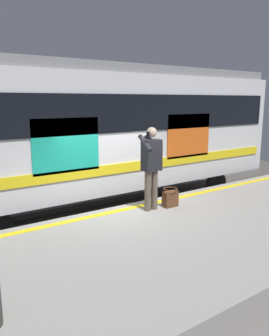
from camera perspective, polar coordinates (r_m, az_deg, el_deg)
ground_plane at (r=7.93m, az=-2.51°, el=-12.52°), size 24.14×24.14×0.00m
platform at (r=6.31m, az=7.35°, el=-14.81°), size 14.21×3.95×0.88m
safety_line at (r=7.38m, az=-1.33°, el=-7.02°), size 13.93×0.16×0.01m
track_rail_near at (r=8.98m, az=-7.08°, el=-9.12°), size 18.48×0.08×0.16m
track_rail_far at (r=10.20m, az=-10.83°, el=-6.67°), size 18.48×0.08×0.16m
train_carriage at (r=9.45m, az=-4.98°, el=7.17°), size 10.36×2.94×3.96m
passenger at (r=7.08m, az=2.90°, el=1.08°), size 0.57×0.55×1.81m
handbag at (r=7.52m, az=6.16°, el=-5.17°), size 0.35×0.32×0.42m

